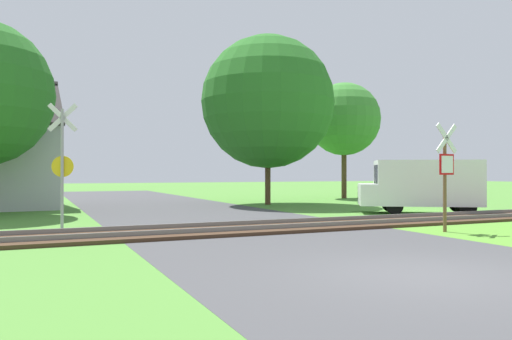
{
  "coord_description": "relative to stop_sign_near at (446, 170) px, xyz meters",
  "views": [
    {
      "loc": [
        -6.01,
        -6.41,
        1.7
      ],
      "look_at": [
        0.5,
        8.18,
        1.8
      ],
      "focal_mm": 35.0,
      "sensor_mm": 36.0,
      "label": 1
    }
  ],
  "objects": [
    {
      "name": "stop_sign_near",
      "position": [
        0.0,
        0.0,
        0.0
      ],
      "size": [
        0.87,
        0.18,
        3.14
      ],
      "rotation": [
        0.0,
        0.0,
        3.26
      ],
      "color": "brown",
      "rests_on": "ground"
    },
    {
      "name": "road_asphalt",
      "position": [
        -4.85,
        -2.48,
        -1.79
      ],
      "size": [
        8.03,
        80.0,
        0.01
      ],
      "primitive_type": "cube",
      "color": "#424244",
      "rests_on": "ground"
    },
    {
      "name": "crossing_sign_far",
      "position": [
        -10.07,
        5.2,
        0.33
      ],
      "size": [
        0.86,
        0.24,
        3.82
      ],
      "rotation": [
        0.0,
        0.0,
        -0.24
      ],
      "color": "#9E9EA5",
      "rests_on": "ground"
    },
    {
      "name": "tree_right",
      "position": [
        0.67,
        13.4,
        3.74
      ],
      "size": [
        7.17,
        7.17,
        9.12
      ],
      "color": "#513823",
      "rests_on": "ground"
    },
    {
      "name": "ground_plane",
      "position": [
        -4.85,
        -4.48,
        -1.8
      ],
      "size": [
        160.0,
        160.0,
        0.0
      ],
      "primitive_type": "plane",
      "color": "#4C8433"
    },
    {
      "name": "tree_far",
      "position": [
        8.23,
        17.34,
        3.53
      ],
      "size": [
        4.9,
        4.9,
        7.79
      ],
      "color": "#513823",
      "rests_on": "ground"
    },
    {
      "name": "rail_track",
      "position": [
        -4.85,
        2.7,
        -1.74
      ],
      "size": [
        60.0,
        2.6,
        0.22
      ],
      "color": "#422D1E",
      "rests_on": "ground"
    },
    {
      "name": "mail_truck",
      "position": [
        4.09,
        5.4,
        -0.56
      ],
      "size": [
        5.14,
        4.16,
        2.24
      ],
      "rotation": [
        0.0,
        0.0,
        1.02
      ],
      "color": "white",
      "rests_on": "ground"
    }
  ]
}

